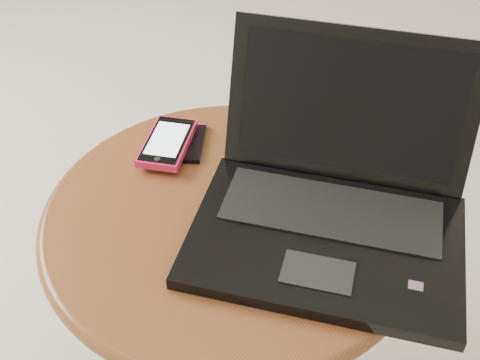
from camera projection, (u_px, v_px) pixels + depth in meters
The scene contains 4 objects.
table at pixel (232, 255), 0.98m from camera, with size 0.57×0.57×0.45m.
laptop at pixel (333, 200), 0.87m from camera, with size 0.47×0.45×0.24m.
phone_black at pixel (187, 142), 1.03m from camera, with size 0.10×0.12×0.01m.
phone_pink at pixel (167, 143), 1.01m from camera, with size 0.12×0.14×0.02m.
Camera 1 is at (0.35, -0.43, 1.09)m, focal length 46.16 mm.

